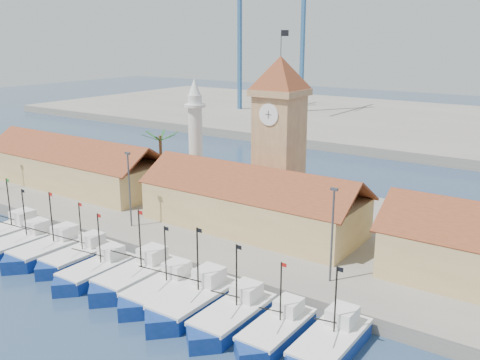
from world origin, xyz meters
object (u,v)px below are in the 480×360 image
Objects in this scene: clock_tower at (279,133)px; minaret at (196,135)px; boat_5 at (135,278)px; boat_0 at (5,234)px.

clock_tower is 15.30m from minaret.
boat_5 is 0.64× the size of minaret.
clock_tower is at bearing -7.61° from minaret.
clock_tower reaches higher than minaret.
boat_5 is 25.59m from clock_tower.
minaret reaches higher than boat_0.
clock_tower is 1.39× the size of minaret.
minaret reaches higher than boat_5.
boat_0 is 1.00× the size of boat_5.
minaret is at bearing 172.39° from clock_tower.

